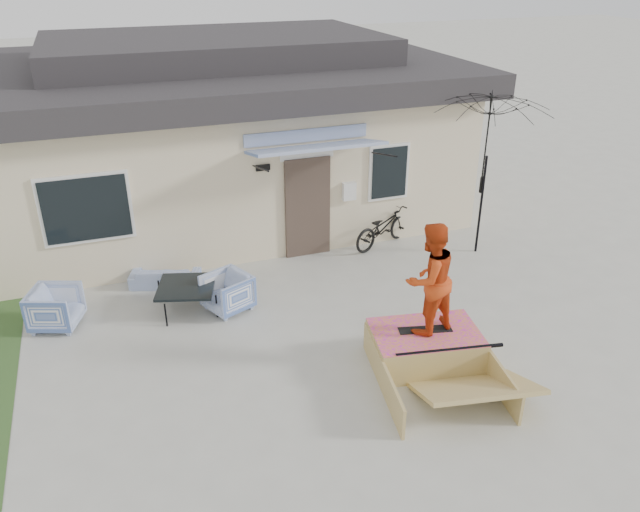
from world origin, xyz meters
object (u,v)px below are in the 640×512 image
object	(u,v)px
coffee_table	(187,297)
skater	(430,277)
armchair_right	(227,291)
loveseat	(165,273)
bicycle	(383,223)
skateboard	(425,329)
armchair_left	(55,306)
patio_umbrella	(485,173)
skate_ramp	(425,347)

from	to	relation	value
coffee_table	skater	bearing A→B (deg)	-41.15
armchair_right	coffee_table	bearing A→B (deg)	-133.77
loveseat	skater	distance (m)	5.31
loveseat	bicycle	distance (m)	4.66
skateboard	armchair_left	bearing A→B (deg)	164.74
patio_umbrella	skateboard	xyz separation A→B (m)	(-2.95, -3.11, -1.18)
loveseat	skate_ramp	world-z (taller)	skate_ramp
coffee_table	bicycle	size ratio (longest dim) A/B	0.60
bicycle	skateboard	xyz separation A→B (m)	(-1.20, -4.06, 0.05)
skater	coffee_table	bearing A→B (deg)	-54.57
loveseat	coffee_table	xyz separation A→B (m)	(0.25, -1.05, -0.01)
armchair_right	patio_umbrella	size ratio (longest dim) A/B	0.29
coffee_table	skater	size ratio (longest dim) A/B	0.56
skate_ramp	coffee_table	bearing A→B (deg)	148.55
coffee_table	patio_umbrella	world-z (taller)	patio_umbrella
armchair_left	skater	distance (m)	6.25
armchair_left	skate_ramp	size ratio (longest dim) A/B	0.36
armchair_left	skate_ramp	xyz separation A→B (m)	(5.36, -3.06, -0.12)
loveseat	skateboard	distance (m)	5.18
bicycle	patio_umbrella	bearing A→B (deg)	-141.56
patio_umbrella	skater	xyz separation A→B (m)	(-2.95, -3.11, -0.28)
bicycle	skateboard	bearing A→B (deg)	140.70
patio_umbrella	armchair_left	bearing A→B (deg)	-179.29
skate_ramp	armchair_left	bearing A→B (deg)	160.64
skater	skateboard	bearing A→B (deg)	76.58
skater	bicycle	bearing A→B (deg)	-119.83
loveseat	skateboard	xyz separation A→B (m)	(3.45, -3.85, 0.31)
skater	skate_ramp	bearing A→B (deg)	66.25
armchair_left	patio_umbrella	distance (m)	8.43
armchair_right	skateboard	bearing A→B (deg)	20.97
armchair_left	skater	xyz separation A→B (m)	(5.37, -3.00, 1.08)
skateboard	skater	world-z (taller)	skater
armchair_left	patio_umbrella	xyz separation A→B (m)	(8.32, 0.10, 1.36)
armchair_right	skater	world-z (taller)	skater
loveseat	coffee_table	distance (m)	1.08
loveseat	bicycle	bearing A→B (deg)	-158.64
loveseat	patio_umbrella	world-z (taller)	patio_umbrella
bicycle	skate_ramp	world-z (taller)	bicycle
bicycle	coffee_table	bearing A→B (deg)	83.14
armchair_right	skateboard	size ratio (longest dim) A/B	0.91
bicycle	skate_ramp	distance (m)	4.29
armchair_left	coffee_table	bearing A→B (deg)	-75.08
armchair_left	patio_umbrella	world-z (taller)	patio_umbrella
coffee_table	armchair_left	bearing A→B (deg)	174.62
armchair_right	patio_umbrella	bearing A→B (deg)	72.00
bicycle	skate_ramp	bearing A→B (deg)	140.78
armchair_right	bicycle	world-z (taller)	bicycle
armchair_left	skateboard	world-z (taller)	armchair_left
loveseat	patio_umbrella	size ratio (longest dim) A/B	0.50
armchair_right	skate_ramp	size ratio (longest dim) A/B	0.35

